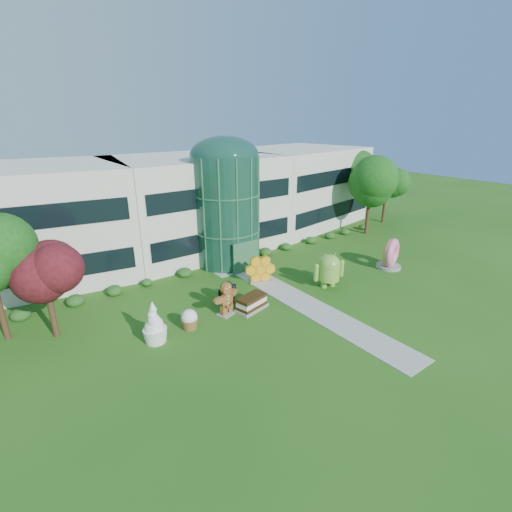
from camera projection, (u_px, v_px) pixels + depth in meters
ground at (318, 311)px, 26.25m from camera, size 140.00×140.00×0.00m
building at (195, 202)px, 38.18m from camera, size 46.00×15.00×9.30m
atrium at (226, 211)px, 33.57m from camera, size 6.00×6.00×9.80m
walkway at (299, 300)px, 27.75m from camera, size 2.40×20.00×0.04m
tree_red at (48, 293)px, 22.24m from camera, size 4.00×4.00×6.00m
trees_backdrop at (221, 216)px, 34.57m from camera, size 52.00×8.00×8.40m
android_green at (329, 268)px, 29.51m from camera, size 3.22×2.55×3.20m
android_black at (227, 291)px, 27.12m from camera, size 1.90×1.42×1.97m
donut at (390, 253)px, 33.34m from camera, size 2.97×2.06×2.81m
gingerbread at (226, 298)px, 25.48m from camera, size 2.81×1.76×2.42m
ice_cream_sandwich at (252, 303)px, 26.30m from camera, size 2.64×1.74×1.08m
honeycomb at (260, 270)px, 30.56m from camera, size 2.81×1.94×2.08m
froyo at (154, 322)px, 22.24m from camera, size 1.57×1.57×2.68m
cupcake at (189, 319)px, 23.88m from camera, size 1.42×1.42×1.36m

